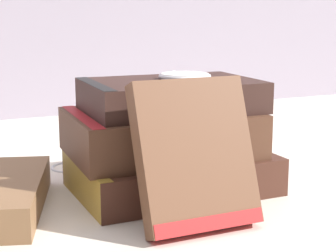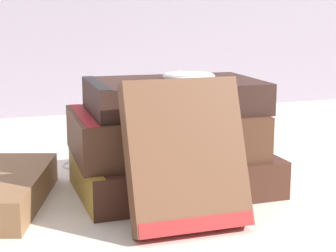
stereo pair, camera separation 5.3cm
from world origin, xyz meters
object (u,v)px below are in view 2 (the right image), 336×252
(pocket_watch, at_px, (189,76))
(reading_glasses, at_px, (106,162))
(book_flat_bottom, at_px, (169,173))
(book_leaning_front, at_px, (186,161))
(book_flat_top, at_px, (169,96))
(book_flat_middle, at_px, (162,132))

(pocket_watch, distance_m, reading_glasses, 0.17)
(book_flat_bottom, xyz_separation_m, book_leaning_front, (-0.02, -0.10, 0.04))
(book_flat_top, distance_m, book_leaning_front, 0.11)
(book_flat_bottom, xyz_separation_m, book_flat_top, (0.00, 0.01, 0.08))
(book_flat_top, distance_m, pocket_watch, 0.03)
(book_leaning_front, xyz_separation_m, pocket_watch, (0.04, 0.11, 0.06))
(book_leaning_front, bearing_deg, book_flat_top, 79.02)
(book_flat_bottom, bearing_deg, pocket_watch, 22.12)
(book_flat_bottom, distance_m, pocket_watch, 0.10)
(book_flat_middle, height_order, reading_glasses, book_flat_middle)
(book_flat_bottom, relative_size, reading_glasses, 1.83)
(pocket_watch, height_order, reading_glasses, pocket_watch)
(book_flat_middle, distance_m, book_flat_top, 0.04)
(pocket_watch, bearing_deg, book_flat_bottom, -157.56)
(reading_glasses, bearing_deg, book_flat_middle, -71.01)
(book_flat_bottom, bearing_deg, book_flat_middle, 116.89)
(pocket_watch, bearing_deg, book_flat_top, -174.22)
(book_flat_bottom, bearing_deg, book_leaning_front, -100.67)
(book_flat_top, bearing_deg, book_leaning_front, -98.74)
(pocket_watch, bearing_deg, book_flat_middle, -177.03)
(book_flat_middle, bearing_deg, reading_glasses, 109.28)
(book_flat_top, relative_size, book_leaning_front, 1.38)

